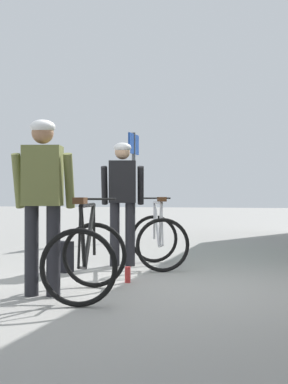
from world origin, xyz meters
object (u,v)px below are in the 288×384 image
(bicycle_near_silver, at_px, (158,238))
(bicycle_far_black, at_px, (87,256))
(cyclist_near_in_dark, at_px, (122,192))
(water_bottle_near_the_bikes, at_px, (128,275))
(backpack_on_platform, at_px, (61,257))
(cyclist_far_in_olive, at_px, (43,190))
(platform_sign_post, at_px, (134,168))

(bicycle_near_silver, distance_m, bicycle_far_black, 2.31)
(cyclist_near_in_dark, bearing_deg, water_bottle_near_the_bikes, -69.90)
(backpack_on_platform, bearing_deg, cyclist_near_in_dark, 63.55)
(cyclist_far_in_olive, xyz_separation_m, bicycle_near_silver, (0.60, 2.39, -0.65))
(backpack_on_platform, relative_size, water_bottle_near_the_bikes, 2.19)
(bicycle_near_silver, relative_size, water_bottle_near_the_bikes, 6.85)
(water_bottle_near_the_bikes, bearing_deg, cyclist_near_in_dark, 110.10)
(water_bottle_near_the_bikes, bearing_deg, bicycle_near_silver, 89.27)
(bicycle_far_black, xyz_separation_m, water_bottle_near_the_bikes, (0.14, 0.91, -0.31))
(cyclist_far_in_olive, relative_size, bicycle_near_silver, 1.41)
(bicycle_far_black, bearing_deg, water_bottle_near_the_bikes, 81.25)
(cyclist_near_in_dark, height_order, water_bottle_near_the_bikes, cyclist_near_in_dark)
(bicycle_near_silver, relative_size, bicycle_far_black, 1.04)
(platform_sign_post, bearing_deg, bicycle_far_black, -77.58)
(bicycle_near_silver, height_order, backpack_on_platform, bicycle_near_silver)
(bicycle_far_black, height_order, water_bottle_near_the_bikes, bicycle_far_black)
(backpack_on_platform, distance_m, platform_sign_post, 5.01)
(cyclist_near_in_dark, height_order, platform_sign_post, platform_sign_post)
(cyclist_near_in_dark, bearing_deg, bicycle_far_black, -80.98)
(bicycle_near_silver, bearing_deg, cyclist_far_in_olive, -104.14)
(bicycle_far_black, relative_size, platform_sign_post, 0.50)
(cyclist_far_in_olive, relative_size, platform_sign_post, 0.73)
(cyclist_near_in_dark, bearing_deg, backpack_on_platform, -127.28)
(bicycle_far_black, distance_m, backpack_on_platform, 1.80)
(backpack_on_platform, height_order, platform_sign_post, platform_sign_post)
(bicycle_near_silver, bearing_deg, backpack_on_platform, -144.33)
(cyclist_near_in_dark, relative_size, bicycle_far_black, 1.47)
(bicycle_far_black, bearing_deg, backpack_on_platform, 122.43)
(bicycle_near_silver, distance_m, water_bottle_near_the_bikes, 1.43)
(cyclist_far_in_olive, distance_m, water_bottle_near_the_bikes, 1.50)
(cyclist_near_in_dark, height_order, backpack_on_platform, cyclist_near_in_dark)
(cyclist_far_in_olive, height_order, backpack_on_platform, cyclist_far_in_olive)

